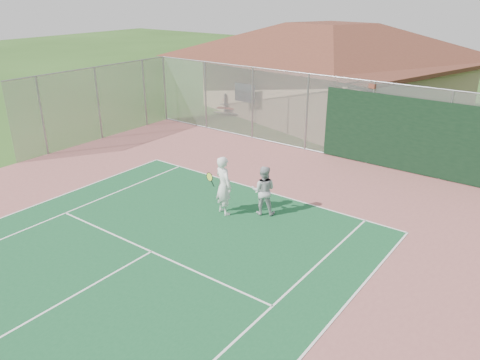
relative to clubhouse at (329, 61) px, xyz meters
The scene contains 6 objects.
back_fence 8.30m from the clubhouse, 50.01° to the right, with size 20.08×0.11×3.53m.
side_fence_left 12.82m from the clubhouse, 122.55° to the right, with size 0.08×9.00×3.50m.
clubhouse is the anchor object (origin of this frame).
bleachers 5.17m from the clubhouse, 148.01° to the right, with size 3.78×2.88×1.19m.
player_white_front 14.21m from the clubhouse, 76.59° to the right, with size 0.92×0.70×1.99m.
player_grey_back 13.80m from the clubhouse, 71.50° to the right, with size 1.01×0.93×1.67m.
Camera 1 is at (8.92, -1.32, 6.99)m, focal length 35.00 mm.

